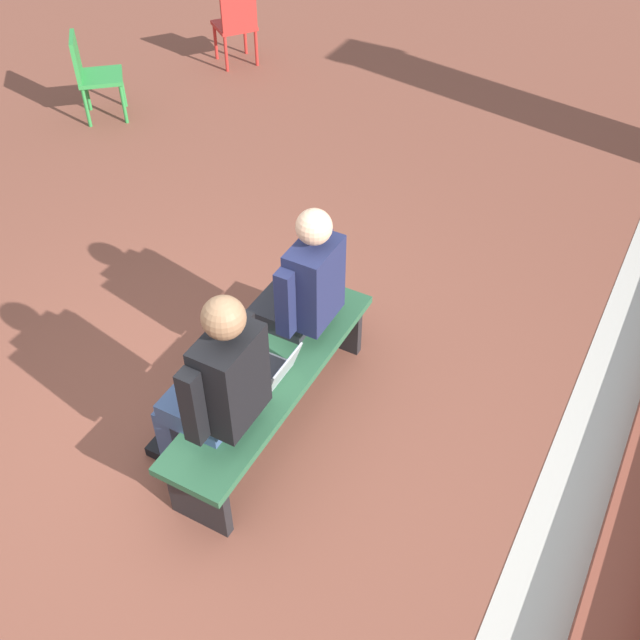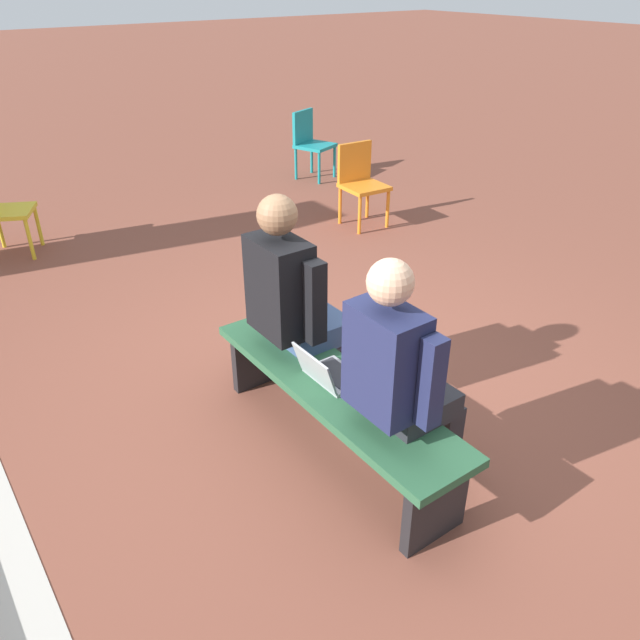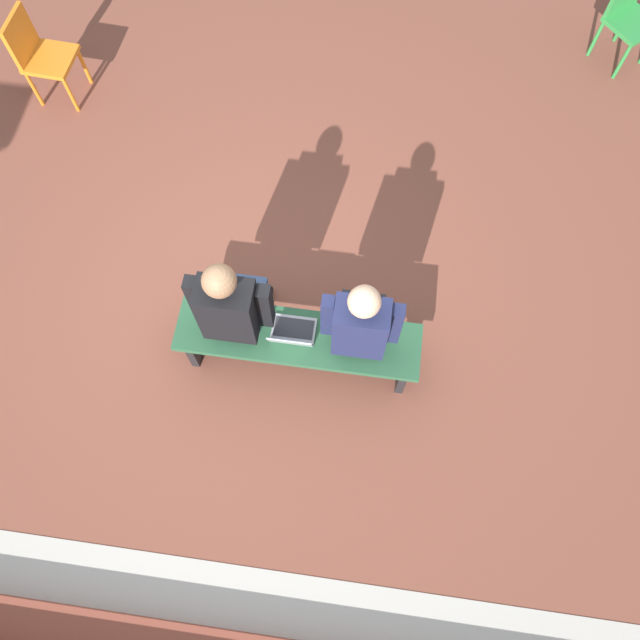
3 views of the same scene
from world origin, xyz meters
name	(u,v)px [view 2 (image 2 of 3)]	position (x,y,z in m)	size (l,w,h in m)	color
ground_plane	(342,392)	(0.00, 0.00, 0.00)	(60.00, 60.00, 0.00)	brown
concrete_strip	(2,609)	(-0.40, 2.15, 0.00)	(7.60, 0.40, 0.01)	#B7B2A8
bench	(333,397)	(-0.40, 0.37, 0.35)	(1.80, 0.44, 0.45)	#285638
person_student	(401,375)	(-0.84, 0.30, 0.72)	(0.54, 0.69, 1.35)	#232328
person_adult	(297,301)	(0.06, 0.30, 0.74)	(0.57, 0.72, 1.39)	#384C75
laptop	(328,373)	(-0.36, 0.38, 0.50)	(0.32, 0.29, 0.21)	#9EA0A5
plastic_chair_far_right	(360,179)	(2.33, -2.03, 0.48)	(0.45, 0.45, 0.84)	orange
plastic_chair_near_bench_left	(310,140)	(4.02, -2.58, 0.48)	(0.54, 0.54, 0.84)	teal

